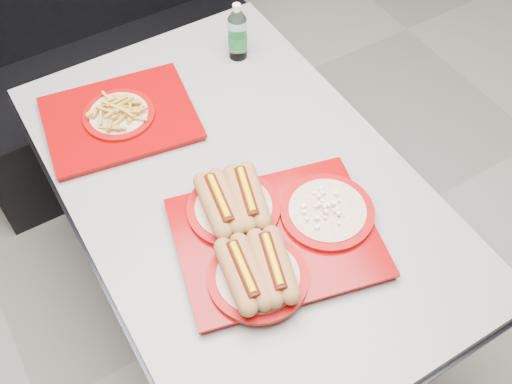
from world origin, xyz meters
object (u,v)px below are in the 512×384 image
tray_near (268,234)px  diner_table (240,214)px  water_bottle (237,35)px  booth_bench (111,57)px  tray_far (119,116)px

tray_near → diner_table: bearing=80.0°
diner_table → water_bottle: size_ratio=7.03×
diner_table → water_bottle: bearing=60.3°
booth_bench → tray_far: 0.83m
diner_table → water_bottle: water_bottle is taller
diner_table → tray_near: 0.30m
tray_near → water_bottle: water_bottle is taller
tray_near → water_bottle: bearing=66.0°
tray_near → water_bottle: size_ratio=2.94×
diner_table → booth_bench: booth_bench is taller
booth_bench → tray_near: size_ratio=2.28×
booth_bench → tray_near: (-0.04, -1.31, 0.39)m
tray_far → water_bottle: 0.47m
tray_near → booth_bench: bearing=88.3°
diner_table → tray_far: (-0.19, 0.38, 0.19)m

